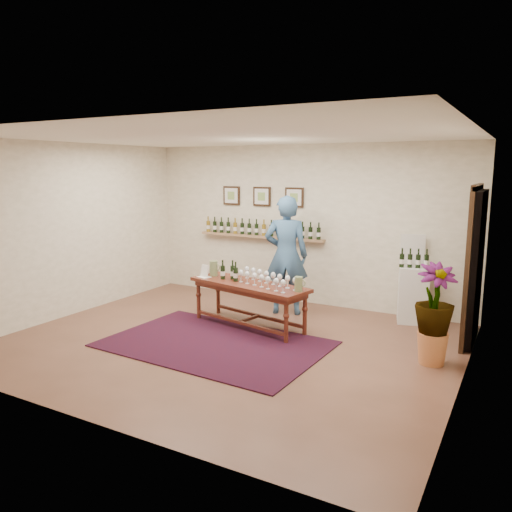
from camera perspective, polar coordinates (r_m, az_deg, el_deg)
The scene contains 14 objects.
ground at distance 7.03m, azimuth -3.20°, elevation -9.87°, with size 6.00×6.00×0.00m, color brown.
room_shell at distance 7.69m, azimuth 17.87°, elevation 0.03°, with size 6.00×6.00×6.00m.
rug at distance 6.98m, azimuth -4.71°, elevation -9.96°, with size 2.94×1.96×0.02m, color #4A0D16.
tasting_table at distance 7.53m, azimuth -0.83°, elevation -3.85°, with size 2.02×1.01×0.69m.
table_glasses at distance 7.35m, azimuth 0.90°, elevation -2.59°, with size 1.41×0.33×0.20m, color white, non-canonical shape.
table_bottles at distance 7.70m, azimuth -2.89°, elevation -1.54°, with size 0.30×0.17×0.32m, color black, non-canonical shape.
pitcher_left at distance 8.01m, azimuth -4.87°, elevation -1.41°, with size 0.15×0.15×0.24m, color #727F4F, non-canonical shape.
pitcher_right at distance 6.99m, azimuth 4.89°, elevation -3.22°, with size 0.13×0.13×0.21m, color #727F4F, non-canonical shape.
menu_card at distance 7.94m, azimuth -5.88°, elevation -1.71°, with size 0.21×0.15×0.19m, color silver.
display_pedestal at distance 8.19m, azimuth 17.49°, elevation -4.22°, with size 0.44×0.44×0.88m, color silver.
pedestal_bottles at distance 8.00m, azimuth 17.62°, elevation -0.27°, with size 0.29×0.08×0.29m, color black, non-canonical shape.
info_sign at distance 8.19m, azimuth 17.47°, elevation 0.76°, with size 0.37×0.02×0.51m, color silver.
potted_plant at distance 6.49m, azimuth 19.70°, elevation -6.27°, with size 0.79×0.79×1.09m.
person at distance 8.19m, azimuth 3.47°, elevation 0.08°, with size 0.71×0.47×1.96m, color #365B81.
Camera 1 is at (3.52, -5.59, 2.38)m, focal length 35.00 mm.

